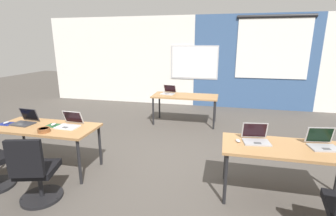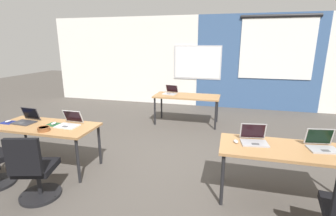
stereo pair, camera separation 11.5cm
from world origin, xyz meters
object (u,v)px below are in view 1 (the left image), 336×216
object	(u,v)px
laptop_near_left_inner	(69,123)
laptop_near_left_end	(25,120)
desk_far_center	(185,98)
mouse_near_right_inner	(238,141)
mouse_near_left_inner	(53,124)
snack_bowl	(44,130)
desk_near_left	(46,130)
laptop_far_left	(168,92)
desk_near_right	(287,151)
chair_near_left_inner	(36,175)
mouse_near_left_end	(6,123)
laptop_near_right_inner	(256,138)
laptop_near_right_end	(322,143)

from	to	relation	value
laptop_near_left_inner	laptop_near_left_end	distance (m)	0.78
desk_far_center	mouse_near_right_inner	world-z (taller)	mouse_near_right_inner
mouse_near_left_inner	snack_bowl	distance (m)	0.29
mouse_near_left_inner	snack_bowl	xyz separation A→B (m)	(0.06, -0.28, 0.01)
desk_near_left	desk_far_center	size ratio (longest dim) A/B	1.00
desk_near_left	laptop_far_left	xyz separation A→B (m)	(1.31, 2.89, 0.11)
desk_near_right	chair_near_left_inner	distance (m)	3.17
desk_near_right	mouse_near_left_end	size ratio (longest dim) A/B	14.52
desk_near_left	laptop_near_right_inner	size ratio (longest dim) A/B	4.39
desk_near_right	laptop_far_left	world-z (taller)	laptop_far_left
laptop_near_right_inner	snack_bowl	distance (m)	2.98
chair_near_left_inner	laptop_near_right_inner	size ratio (longest dim) A/B	2.52
laptop_near_right_inner	snack_bowl	xyz separation A→B (m)	(-2.96, -0.32, -0.01)
desk_near_right	laptop_far_left	size ratio (longest dim) A/B	4.20
mouse_near_left_inner	laptop_near_left_end	world-z (taller)	laptop_near_left_end
desk_near_left	desk_near_right	world-z (taller)	same
laptop_near_left_inner	laptop_near_right_end	xyz separation A→B (m)	(3.54, 0.01, 0.00)
mouse_near_right_inner	snack_bowl	distance (m)	2.75
desk_far_center	laptop_near_left_inner	bearing A→B (deg)	-116.92
laptop_near_left_end	mouse_near_right_inner	world-z (taller)	laptop_near_left_end
desk_near_right	laptop_near_right_inner	xyz separation A→B (m)	(-0.38, 0.10, 0.11)
mouse_near_left_end	laptop_near_left_inner	bearing A→B (deg)	6.41
laptop_far_left	snack_bowl	size ratio (longest dim) A/B	2.14
desk_far_center	chair_near_left_inner	world-z (taller)	chair_near_left_inner
chair_near_left_inner	laptop_near_left_end	bearing A→B (deg)	-60.01
mouse_near_left_inner	chair_near_left_inner	distance (m)	0.99
desk_far_center	mouse_near_left_end	xyz separation A→B (m)	(-2.44, -2.84, 0.08)
laptop_near_left_inner	chair_near_left_inner	bearing A→B (deg)	-82.98
mouse_near_left_inner	snack_bowl	world-z (taller)	snack_bowl
mouse_near_left_end	snack_bowl	world-z (taller)	snack_bowl
laptop_near_left_end	snack_bowl	bearing A→B (deg)	-21.73
mouse_near_left_end	mouse_near_right_inner	xyz separation A→B (m)	(3.59, 0.07, -0.00)
desk_near_right	snack_bowl	world-z (taller)	snack_bowl
desk_near_right	desk_far_center	distance (m)	3.30
mouse_near_left_inner	mouse_near_left_end	size ratio (longest dim) A/B	0.94
desk_near_left	laptop_near_right_inner	world-z (taller)	laptop_near_right_inner
chair_near_left_inner	mouse_near_right_inner	distance (m)	2.61
laptop_far_left	laptop_near_right_inner	distance (m)	3.33
laptop_near_right_end	laptop_near_right_inner	bearing A→B (deg)	171.10
desk_near_right	mouse_near_right_inner	size ratio (longest dim) A/B	14.58
mouse_near_left_inner	mouse_near_left_end	bearing A→B (deg)	-173.16
laptop_far_left	mouse_near_left_end	bearing A→B (deg)	-114.21
mouse_near_left_inner	laptop_near_right_inner	size ratio (longest dim) A/B	0.29
mouse_near_left_end	laptop_near_right_inner	xyz separation A→B (m)	(3.81, 0.13, 0.03)
laptop_near_left_inner	laptop_near_left_end	size ratio (longest dim) A/B	0.97
laptop_near_left_inner	laptop_near_right_inner	world-z (taller)	laptop_near_right_inner
mouse_near_right_inner	mouse_near_left_end	bearing A→B (deg)	-178.92
laptop_near_left_end	mouse_near_right_inner	size ratio (longest dim) A/B	3.20
desk_near_right	desk_near_left	bearing A→B (deg)	180.00
desk_near_left	laptop_far_left	world-z (taller)	laptop_far_left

